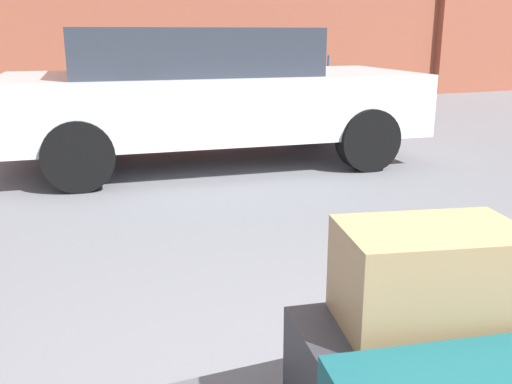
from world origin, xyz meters
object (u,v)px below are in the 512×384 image
object	(u,v)px
parked_car	(208,92)
bollard_kerb_far	(407,97)
duffel_bag_tan_topmost_pile	(430,276)
bollard_kerb_mid	(310,101)
bollard_kerb_near	(238,105)
bicycle_leaning	(305,87)
duffel_bag_charcoal_rear_right	(421,373)

from	to	relation	value
parked_car	bollard_kerb_far	world-z (taller)	parked_car
duffel_bag_tan_topmost_pile	bollard_kerb_mid	xyz separation A→B (m)	(3.37, 7.29, -0.48)
duffel_bag_tan_topmost_pile	bollard_kerb_near	size ratio (longest dim) A/B	0.78
parked_car	bollard_kerb_far	distance (m)	5.06
duffel_bag_tan_topmost_pile	bollard_kerb_far	world-z (taller)	duffel_bag_tan_topmost_pile
duffel_bag_tan_topmost_pile	bollard_kerb_near	world-z (taller)	duffel_bag_tan_topmost_pile
bicycle_leaning	bollard_kerb_near	size ratio (longest dim) A/B	2.88
bollard_kerb_near	bollard_kerb_mid	world-z (taller)	same
duffel_bag_tan_topmost_pile	bollard_kerb_far	distance (m)	9.01
parked_car	bollard_kerb_mid	bearing A→B (deg)	44.89
bollard_kerb_mid	bollard_kerb_far	bearing A→B (deg)	0.00
bollard_kerb_near	bollard_kerb_far	xyz separation A→B (m)	(3.15, 0.00, 0.00)
duffel_bag_tan_topmost_pile	bicycle_leaning	size ratio (longest dim) A/B	0.27
duffel_bag_tan_topmost_pile	bollard_kerb_mid	world-z (taller)	duffel_bag_tan_topmost_pile
parked_car	bicycle_leaning	distance (m)	5.20
duffel_bag_charcoal_rear_right	parked_car	xyz separation A→B (m)	(0.88, 4.81, 0.27)
duffel_bag_charcoal_rear_right	parked_car	size ratio (longest dim) A/B	0.15
bicycle_leaning	parked_car	bearing A→B (deg)	-128.04
bicycle_leaning	bollard_kerb_far	bearing A→B (deg)	-53.44
parked_car	bollard_kerb_mid	distance (m)	3.54
duffel_bag_tan_topmost_pile	duffel_bag_charcoal_rear_right	bearing A→B (deg)	0.00
bollard_kerb_near	bollard_kerb_far	distance (m)	3.15
parked_car	bollard_kerb_near	xyz separation A→B (m)	(1.24, 2.48, -0.47)
duffel_bag_charcoal_rear_right	bollard_kerb_near	world-z (taller)	duffel_bag_charcoal_rear_right
bollard_kerb_near	bollard_kerb_far	bearing A→B (deg)	0.00
duffel_bag_charcoal_rear_right	bollard_kerb_far	world-z (taller)	duffel_bag_charcoal_rear_right
duffel_bag_charcoal_rear_right	parked_car	bearing A→B (deg)	88.05
duffel_bag_charcoal_rear_right	bollard_kerb_mid	size ratio (longest dim) A/B	1.14
bicycle_leaning	bollard_kerb_far	size ratio (longest dim) A/B	2.88
bollard_kerb_far	duffel_bag_tan_topmost_pile	bearing A→B (deg)	-125.90
bollard_kerb_far	bicycle_leaning	bearing A→B (deg)	126.56
bollard_kerb_near	bollard_kerb_far	world-z (taller)	same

